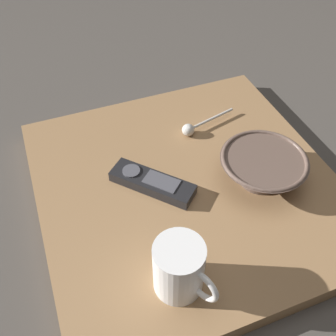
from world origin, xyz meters
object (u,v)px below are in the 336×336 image
object	(u,v)px
teaspoon	(192,128)
coffee_mug	(180,269)
tv_remote_near	(152,183)
cereal_bowl	(262,167)

from	to	relation	value
teaspoon	coffee_mug	bearing A→B (deg)	-116.79
coffee_mug	tv_remote_near	size ratio (longest dim) A/B	0.69
cereal_bowl	tv_remote_near	world-z (taller)	cereal_bowl
coffee_mug	cereal_bowl	bearing A→B (deg)	32.68
cereal_bowl	teaspoon	distance (m)	0.18
cereal_bowl	tv_remote_near	distance (m)	0.21
coffee_mug	tv_remote_near	xyz separation A→B (m)	(0.03, 0.20, -0.04)
cereal_bowl	tv_remote_near	xyz separation A→B (m)	(-0.20, 0.06, -0.02)
teaspoon	tv_remote_near	xyz separation A→B (m)	(-0.13, -0.11, -0.00)
tv_remote_near	cereal_bowl	bearing A→B (deg)	-15.93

